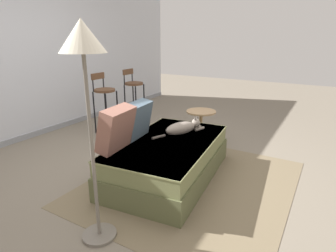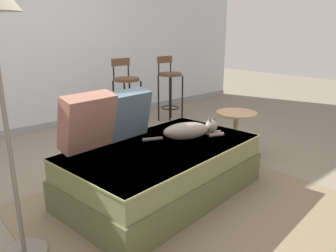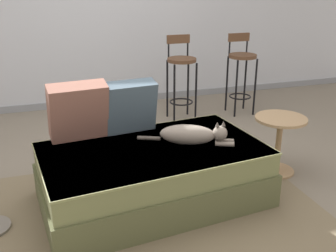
{
  "view_description": "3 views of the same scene",
  "coord_description": "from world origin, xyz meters",
  "px_view_note": "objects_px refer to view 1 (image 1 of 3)",
  "views": [
    {
      "loc": [
        -2.56,
        -1.9,
        1.58
      ],
      "look_at": [
        0.15,
        -0.3,
        0.56
      ],
      "focal_mm": 30.0,
      "sensor_mm": 36.0,
      "label": 1
    },
    {
      "loc": [
        -1.67,
        -2.36,
        1.38
      ],
      "look_at": [
        0.15,
        -0.3,
        0.56
      ],
      "focal_mm": 35.0,
      "sensor_mm": 36.0,
      "label": 2
    },
    {
      "loc": [
        -0.71,
        -2.98,
        1.63
      ],
      "look_at": [
        0.15,
        -0.3,
        0.56
      ],
      "focal_mm": 42.0,
      "sensor_mm": 36.0,
      "label": 3
    }
  ],
  "objects_px": {
    "throw_pillow_middle": "(137,120)",
    "side_table": "(201,122)",
    "couch": "(169,159)",
    "bar_stool_by_doorway": "(134,90)",
    "throw_pillow_corner": "(116,129)",
    "cat": "(183,128)",
    "bar_stool_near_window": "(104,98)",
    "floor_lamp": "(84,60)"
  },
  "relations": [
    {
      "from": "cat",
      "to": "side_table",
      "type": "distance_m",
      "value": 0.9
    },
    {
      "from": "throw_pillow_corner",
      "to": "cat",
      "type": "height_order",
      "value": "throw_pillow_corner"
    },
    {
      "from": "bar_stool_by_doorway",
      "to": "floor_lamp",
      "type": "distance_m",
      "value": 3.42
    },
    {
      "from": "bar_stool_by_doorway",
      "to": "side_table",
      "type": "bearing_deg",
      "value": -105.87
    },
    {
      "from": "throw_pillow_corner",
      "to": "floor_lamp",
      "type": "distance_m",
      "value": 1.08
    },
    {
      "from": "bar_stool_near_window",
      "to": "throw_pillow_middle",
      "type": "bearing_deg",
      "value": -124.23
    },
    {
      "from": "floor_lamp",
      "to": "couch",
      "type": "bearing_deg",
      "value": 1.43
    },
    {
      "from": "couch",
      "to": "throw_pillow_corner",
      "type": "relative_size",
      "value": 3.8
    },
    {
      "from": "throw_pillow_middle",
      "to": "side_table",
      "type": "height_order",
      "value": "throw_pillow_middle"
    },
    {
      "from": "bar_stool_near_window",
      "to": "couch",
      "type": "bearing_deg",
      "value": -115.81
    },
    {
      "from": "throw_pillow_corner",
      "to": "cat",
      "type": "distance_m",
      "value": 0.88
    },
    {
      "from": "couch",
      "to": "side_table",
      "type": "bearing_deg",
      "value": 6.27
    },
    {
      "from": "floor_lamp",
      "to": "throw_pillow_middle",
      "type": "bearing_deg",
      "value": 20.24
    },
    {
      "from": "throw_pillow_middle",
      "to": "side_table",
      "type": "bearing_deg",
      "value": -11.14
    },
    {
      "from": "floor_lamp",
      "to": "cat",
      "type": "bearing_deg",
      "value": 0.52
    },
    {
      "from": "throw_pillow_corner",
      "to": "throw_pillow_middle",
      "type": "bearing_deg",
      "value": 6.27
    },
    {
      "from": "bar_stool_by_doorway",
      "to": "side_table",
      "type": "relative_size",
      "value": 1.92
    },
    {
      "from": "side_table",
      "to": "floor_lamp",
      "type": "height_order",
      "value": "floor_lamp"
    },
    {
      "from": "couch",
      "to": "side_table",
      "type": "distance_m",
      "value": 1.19
    },
    {
      "from": "throw_pillow_corner",
      "to": "bar_stool_by_doorway",
      "type": "relative_size",
      "value": 0.47
    },
    {
      "from": "couch",
      "to": "bar_stool_by_doorway",
      "type": "height_order",
      "value": "bar_stool_by_doorway"
    },
    {
      "from": "throw_pillow_middle",
      "to": "side_table",
      "type": "distance_m",
      "value": 1.32
    },
    {
      "from": "couch",
      "to": "bar_stool_near_window",
      "type": "distance_m",
      "value": 1.95
    },
    {
      "from": "bar_stool_near_window",
      "to": "throw_pillow_corner",
      "type": "bearing_deg",
      "value": -133.66
    },
    {
      "from": "couch",
      "to": "throw_pillow_corner",
      "type": "height_order",
      "value": "throw_pillow_corner"
    },
    {
      "from": "bar_stool_near_window",
      "to": "side_table",
      "type": "height_order",
      "value": "bar_stool_near_window"
    },
    {
      "from": "couch",
      "to": "cat",
      "type": "xyz_separation_m",
      "value": [
        0.3,
        -0.02,
        0.29
      ]
    },
    {
      "from": "couch",
      "to": "throw_pillow_middle",
      "type": "xyz_separation_m",
      "value": [
        -0.08,
        0.38,
        0.43
      ]
    },
    {
      "from": "cat",
      "to": "bar_stool_near_window",
      "type": "bearing_deg",
      "value": 72.95
    },
    {
      "from": "side_table",
      "to": "floor_lamp",
      "type": "distance_m",
      "value": 2.6
    },
    {
      "from": "couch",
      "to": "bar_stool_by_doorway",
      "type": "distance_m",
      "value": 2.4
    },
    {
      "from": "couch",
      "to": "bar_stool_by_doorway",
      "type": "bearing_deg",
      "value": 46.68
    },
    {
      "from": "cat",
      "to": "floor_lamp",
      "type": "relative_size",
      "value": 0.41
    },
    {
      "from": "side_table",
      "to": "bar_stool_near_window",
      "type": "bearing_deg",
      "value": 101.98
    },
    {
      "from": "throw_pillow_corner",
      "to": "throw_pillow_middle",
      "type": "relative_size",
      "value": 1.07
    },
    {
      "from": "throw_pillow_corner",
      "to": "bar_stool_by_doorway",
      "type": "height_order",
      "value": "bar_stool_by_doorway"
    },
    {
      "from": "cat",
      "to": "floor_lamp",
      "type": "distance_m",
      "value": 1.74
    },
    {
      "from": "bar_stool_near_window",
      "to": "side_table",
      "type": "xyz_separation_m",
      "value": [
        0.34,
        -1.6,
        -0.26
      ]
    },
    {
      "from": "throw_pillow_middle",
      "to": "bar_stool_by_doorway",
      "type": "bearing_deg",
      "value": 38.26
    },
    {
      "from": "throw_pillow_middle",
      "to": "side_table",
      "type": "xyz_separation_m",
      "value": [
        1.26,
        -0.25,
        -0.33
      ]
    },
    {
      "from": "bar_stool_near_window",
      "to": "floor_lamp",
      "type": "xyz_separation_m",
      "value": [
        -2.02,
        -1.76,
        0.83
      ]
    },
    {
      "from": "cat",
      "to": "side_table",
      "type": "xyz_separation_m",
      "value": [
        0.87,
        0.15,
        -0.19
      ]
    }
  ]
}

